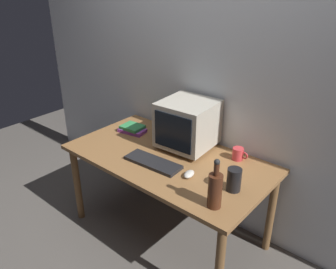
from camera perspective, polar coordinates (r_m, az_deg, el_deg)
ground_plane at (r=2.92m, az=-0.00°, el=-15.77°), size 6.00×6.00×0.00m
back_wall at (r=2.65m, az=6.69°, el=10.57°), size 4.00×0.08×2.50m
desk at (r=2.55m, az=-0.00°, el=-5.27°), size 1.51×0.81×0.70m
crt_monitor at (r=2.56m, az=3.27°, el=1.72°), size 0.41×0.41×0.37m
keyboard at (r=2.41m, az=-2.54°, el=-4.66°), size 0.43×0.18×0.02m
computer_mouse at (r=2.28m, az=3.52°, el=-6.60°), size 0.08×0.11×0.04m
bottle_tall at (r=1.97m, az=7.85°, el=-9.04°), size 0.08×0.08×0.31m
bottle_short at (r=2.87m, az=-1.58°, el=1.87°), size 0.06×0.06×0.19m
book_stack at (r=2.89m, az=-5.96°, el=0.94°), size 0.24×0.17×0.06m
mug at (r=2.50m, az=11.62°, el=-3.18°), size 0.12×0.08×0.09m
metal_canister at (r=2.15m, az=10.94°, el=-7.39°), size 0.09×0.09×0.15m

